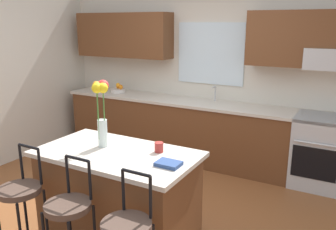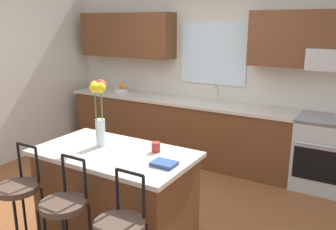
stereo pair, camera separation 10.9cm
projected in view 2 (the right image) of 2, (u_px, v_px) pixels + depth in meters
name	position (u px, v px, depth m)	size (l,w,h in m)	color
ground_plane	(137.00, 211.00, 3.94)	(14.00, 14.00, 0.00)	brown
wall_left	(4.00, 72.00, 5.10)	(0.12, 4.60, 2.70)	beige
back_wall_assembly	(215.00, 60.00, 5.19)	(5.60, 0.50, 2.70)	beige
counter_run	(203.00, 132.00, 5.23)	(4.56, 0.64, 0.92)	brown
sink_faucet	(217.00, 92.00, 5.13)	(0.02, 0.13, 0.23)	#B7BABC
oven_range	(320.00, 153.00, 4.41)	(0.60, 0.64, 0.92)	#B7BABC
kitchen_island	(116.00, 197.00, 3.29)	(1.47, 0.82, 0.92)	brown
bar_stool_near	(18.00, 193.00, 3.00)	(0.36, 0.36, 1.04)	black
bar_stool_middle	(64.00, 210.00, 2.73)	(0.36, 0.36, 1.04)	black
flower_vase	(99.00, 105.00, 3.22)	(0.16, 0.19, 0.63)	silver
mug_ceramic	(156.00, 147.00, 3.15)	(0.08, 0.08, 0.09)	#A52D28
cookbook	(164.00, 164.00, 2.85)	(0.20, 0.15, 0.03)	navy
fruit_bowl_oranges	(122.00, 89.00, 5.85)	(0.24, 0.24, 0.16)	silver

